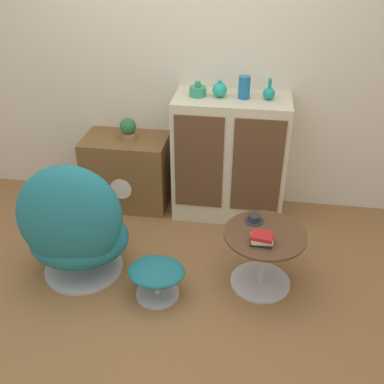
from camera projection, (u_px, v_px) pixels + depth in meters
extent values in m
plane|color=olive|center=(156.00, 298.00, 3.14)|extent=(12.00, 12.00, 0.00)
cube|color=beige|center=(188.00, 56.00, 3.67)|extent=(6.40, 0.06, 2.60)
cube|color=beige|center=(230.00, 158.00, 3.80)|extent=(0.93, 0.46, 1.06)
cube|color=brown|center=(199.00, 163.00, 3.60)|extent=(0.39, 0.01, 0.81)
cube|color=brown|center=(257.00, 167.00, 3.54)|extent=(0.39, 0.01, 0.81)
cube|color=brown|center=(128.00, 171.00, 4.03)|extent=(0.73, 0.45, 0.65)
cylinder|color=beige|center=(121.00, 189.00, 3.86)|extent=(0.19, 0.01, 0.19)
cylinder|color=#B7B7BC|center=(84.00, 267.00, 3.39)|extent=(0.58, 0.58, 0.02)
cylinder|color=#B7B7BC|center=(83.00, 261.00, 3.36)|extent=(0.06, 0.06, 0.10)
ellipsoid|color=#1E6B75|center=(80.00, 238.00, 3.25)|extent=(0.78, 0.69, 0.34)
ellipsoid|color=#1E6B75|center=(69.00, 217.00, 2.99)|extent=(0.76, 0.53, 0.76)
cylinder|color=#B7B7BC|center=(158.00, 293.00, 3.16)|extent=(0.30, 0.30, 0.02)
cylinder|color=#B7B7BC|center=(158.00, 284.00, 3.12)|extent=(0.04, 0.04, 0.15)
ellipsoid|color=#1E6B75|center=(157.00, 272.00, 3.06)|extent=(0.39, 0.33, 0.09)
cylinder|color=#B7B7BC|center=(260.00, 282.00, 3.26)|extent=(0.43, 0.43, 0.02)
cylinder|color=#B7B7BC|center=(262.00, 259.00, 3.15)|extent=(0.04, 0.04, 0.41)
cylinder|color=brown|center=(265.00, 234.00, 3.04)|extent=(0.57, 0.57, 0.02)
cylinder|color=#2D8E6B|center=(198.00, 91.00, 3.54)|extent=(0.14, 0.14, 0.07)
cylinder|color=#2D8E6B|center=(198.00, 84.00, 3.51)|extent=(0.05, 0.05, 0.04)
ellipsoid|color=teal|center=(220.00, 90.00, 3.50)|extent=(0.12, 0.12, 0.12)
cylinder|color=teal|center=(220.00, 82.00, 3.47)|extent=(0.03, 0.03, 0.02)
cylinder|color=#196699|center=(244.00, 87.00, 3.47)|extent=(0.09, 0.09, 0.17)
ellipsoid|color=teal|center=(269.00, 94.00, 3.46)|extent=(0.09, 0.09, 0.09)
cylinder|color=teal|center=(270.00, 83.00, 3.42)|extent=(0.03, 0.03, 0.08)
cylinder|color=#996B4C|center=(129.00, 136.00, 3.84)|extent=(0.13, 0.13, 0.06)
sphere|color=#2D6638|center=(128.00, 126.00, 3.79)|extent=(0.14, 0.14, 0.14)
cylinder|color=#2D2D33|center=(254.00, 221.00, 3.15)|extent=(0.13, 0.13, 0.01)
cylinder|color=#2D2D33|center=(254.00, 218.00, 3.14)|extent=(0.08, 0.08, 0.05)
cube|color=black|center=(261.00, 242.00, 2.94)|extent=(0.15, 0.12, 0.02)
cube|color=beige|center=(262.00, 239.00, 2.93)|extent=(0.15, 0.12, 0.03)
cube|color=red|center=(262.00, 236.00, 2.91)|extent=(0.15, 0.13, 0.03)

